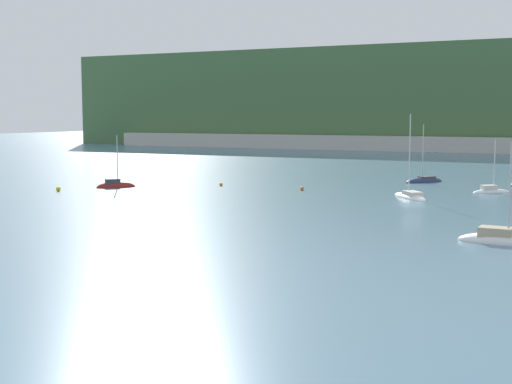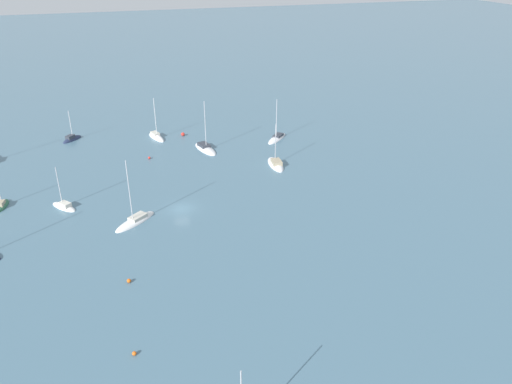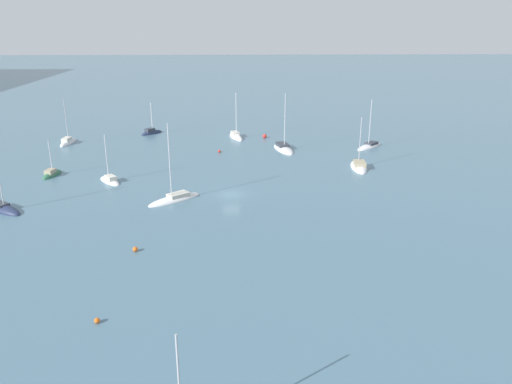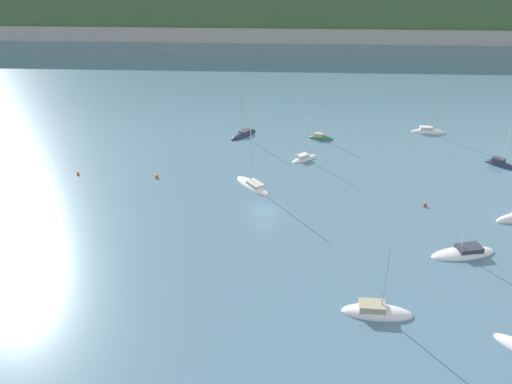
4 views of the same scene
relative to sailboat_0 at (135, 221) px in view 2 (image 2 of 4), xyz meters
name	(u,v)px [view 2 (image 2 of 4)]	position (x,y,z in m)	size (l,w,h in m)	color
ground_plane	(181,209)	(2.26, -8.12, -0.11)	(600.00, 600.00, 0.00)	slate
sailboat_0	(135,221)	(0.00, 0.00, 0.00)	(7.21, 8.11, 11.95)	white
sailboat_1	(156,137)	(39.65, -8.51, 0.00)	(7.43, 4.09, 10.78)	silver
sailboat_2	(72,139)	(44.27, 10.79, 0.02)	(5.50, 5.17, 7.80)	#232D4C
sailboat_3	(205,149)	(28.83, -18.14, 0.01)	(9.32, 4.89, 12.07)	silver
sailboat_4	(2,206)	(12.59, 22.06, 0.00)	(5.28, 2.75, 6.84)	#2D6647
sailboat_5	(277,138)	(30.47, -35.92, -0.02)	(7.73, 7.51, 10.36)	silver
sailboat_6	(64,207)	(8.95, 11.53, 0.04)	(5.75, 5.08, 8.23)	white
sailboat_10	(276,165)	(15.55, -30.34, 0.01)	(8.03, 3.08, 9.75)	silver
mooring_buoy_1	(149,158)	(26.93, -5.39, 0.16)	(0.54, 0.54, 0.54)	red
mooring_buoy_2	(129,281)	(-16.74, 2.36, 0.18)	(0.57, 0.57, 0.57)	orange
mooring_buoy_3	(134,353)	(-30.73, 2.88, 0.14)	(0.50, 0.50, 0.50)	orange
mooring_buoy_4	(183,134)	(39.11, -14.84, 0.33)	(0.88, 0.88, 0.88)	red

